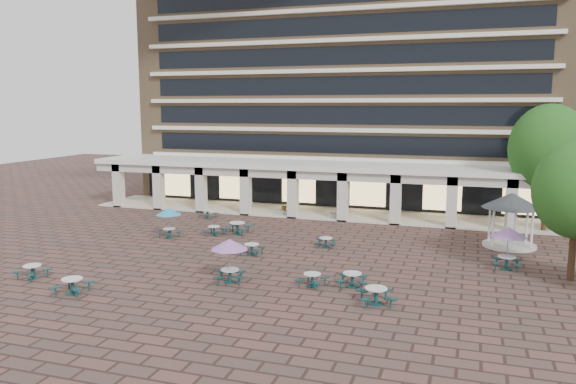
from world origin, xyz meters
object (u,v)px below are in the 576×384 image
Objects in this scene: picnic_table_1 at (72,284)px; gazebo at (511,207)px; picnic_table_3 at (312,279)px; planter_left at (284,210)px; picnic_table_2 at (352,278)px; planter_right at (339,214)px.

picnic_table_1 is 27.14m from gazebo.
picnic_table_3 is (10.99, 4.81, -0.06)m from picnic_table_1.
picnic_table_3 is at bearing -67.09° from planter_left.
planter_right is at bearing 98.40° from picnic_table_2.
planter_right is (8.37, 22.17, -0.04)m from picnic_table_1.
planter_left is at bearing 112.12° from picnic_table_2.
planter_left is at bearing 163.13° from gazebo.
gazebo is 2.55× the size of planter_right.
picnic_table_2 is 1.03× the size of picnic_table_3.
picnic_table_3 is (-1.97, -0.60, -0.03)m from picnic_table_2.
planter_left reaches higher than planter_right.
picnic_table_1 is at bearing -144.94° from picnic_table_3.
picnic_table_1 is 1.25× the size of planter_left.
picnic_table_2 is at bearing -60.97° from planter_left.
picnic_table_2 is (12.96, 5.41, -0.03)m from picnic_table_1.
picnic_table_2 is at bearing -74.69° from planter_right.
planter_right is (-4.59, 16.76, -0.01)m from picnic_table_2.
planter_left is 1.00× the size of planter_right.
picnic_table_1 is at bearing -164.26° from picnic_table_2.
planter_right is at bearing 110.00° from picnic_table_3.
picnic_table_2 is 0.46× the size of gazebo.
gazebo is (21.15, 16.86, 2.22)m from picnic_table_1.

